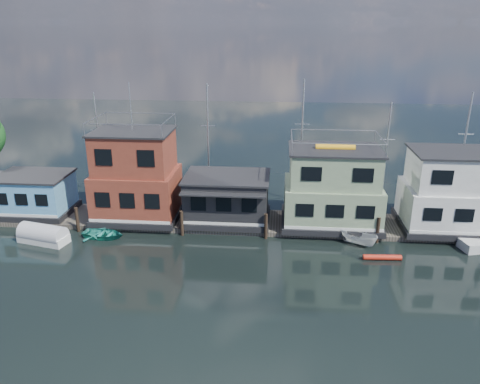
# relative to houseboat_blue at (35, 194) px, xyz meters

# --- Properties ---
(ground) EXTENTS (160.00, 160.00, 0.00)m
(ground) POSITION_rel_houseboat_blue_xyz_m (18.00, -12.00, -2.21)
(ground) COLOR black
(ground) RESTS_ON ground
(dock) EXTENTS (48.00, 5.00, 0.40)m
(dock) POSITION_rel_houseboat_blue_xyz_m (18.00, 0.00, -2.01)
(dock) COLOR #595147
(dock) RESTS_ON ground
(houseboat_blue) EXTENTS (6.40, 4.90, 3.66)m
(houseboat_blue) POSITION_rel_houseboat_blue_xyz_m (0.00, 0.00, 0.00)
(houseboat_blue) COLOR black
(houseboat_blue) RESTS_ON dock
(houseboat_red) EXTENTS (7.40, 5.90, 11.86)m
(houseboat_red) POSITION_rel_houseboat_blue_xyz_m (9.50, 0.00, 1.90)
(houseboat_red) COLOR black
(houseboat_red) RESTS_ON dock
(houseboat_dark) EXTENTS (7.40, 6.10, 4.06)m
(houseboat_dark) POSITION_rel_houseboat_blue_xyz_m (17.50, -0.02, 0.21)
(houseboat_dark) COLOR black
(houseboat_dark) RESTS_ON dock
(houseboat_green) EXTENTS (8.40, 5.90, 7.03)m
(houseboat_green) POSITION_rel_houseboat_blue_xyz_m (26.50, 0.00, 1.34)
(houseboat_green) COLOR black
(houseboat_green) RESTS_ON dock
(houseboat_white) EXTENTS (8.40, 5.90, 6.66)m
(houseboat_white) POSITION_rel_houseboat_blue_xyz_m (36.50, 0.00, 1.33)
(houseboat_white) COLOR black
(houseboat_white) RESTS_ON dock
(pilings) EXTENTS (42.28, 0.28, 2.20)m
(pilings) POSITION_rel_houseboat_blue_xyz_m (17.67, -2.80, -1.11)
(pilings) COLOR #2D2116
(pilings) RESTS_ON ground
(background_masts) EXTENTS (36.40, 0.16, 12.00)m
(background_masts) POSITION_rel_houseboat_blue_xyz_m (22.76, 6.00, 3.35)
(background_masts) COLOR silver
(background_masts) RESTS_ON ground
(dinghy_teal) EXTENTS (3.75, 2.87, 0.72)m
(dinghy_teal) POSITION_rel_houseboat_blue_xyz_m (7.57, -3.84, -1.84)
(dinghy_teal) COLOR teal
(dinghy_teal) RESTS_ON ground
(motorboat) EXTENTS (3.27, 2.75, 1.22)m
(motorboat) POSITION_rel_houseboat_blue_xyz_m (28.45, -3.37, -1.60)
(motorboat) COLOR white
(motorboat) RESTS_ON ground
(tarp_runabout) EXTENTS (4.33, 2.51, 1.65)m
(tarp_runabout) POSITION_rel_houseboat_blue_xyz_m (3.05, -5.05, -1.59)
(tarp_runabout) COLOR silver
(tarp_runabout) RESTS_ON ground
(red_kayak) EXTENTS (2.87, 0.56, 0.42)m
(red_kayak) POSITION_rel_houseboat_blue_xyz_m (29.87, -5.75, -2.00)
(red_kayak) COLOR red
(red_kayak) RESTS_ON ground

